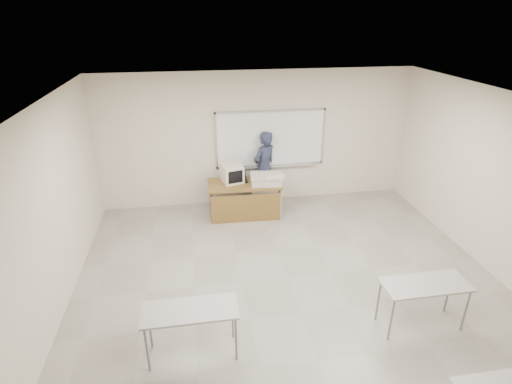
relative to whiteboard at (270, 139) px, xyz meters
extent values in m
cube|color=gray|center=(-0.30, -3.97, -1.49)|extent=(7.00, 8.00, 0.01)
cube|color=white|center=(0.00, 0.00, 0.02)|extent=(2.40, 0.03, 1.20)
cube|color=#B7BABC|center=(0.00, 0.00, 0.64)|extent=(2.48, 0.04, 0.04)
cube|color=#B7BABC|center=(0.00, 0.00, -0.60)|extent=(2.48, 0.04, 0.04)
cube|color=#B7BABC|center=(-1.22, 0.00, 0.02)|extent=(0.04, 0.04, 1.28)
cube|color=#B7BABC|center=(1.22, 0.00, 0.02)|extent=(0.04, 0.04, 1.28)
cube|color=#B7BABC|center=(0.00, -0.05, -0.64)|extent=(2.16, 0.07, 0.02)
cube|color=#9A9B96|center=(-1.90, -4.47, -0.77)|extent=(1.20, 0.50, 0.03)
cylinder|color=slate|center=(-2.45, -4.67, -1.13)|extent=(0.03, 0.03, 0.70)
cylinder|color=slate|center=(-1.35, -4.67, -1.13)|extent=(0.03, 0.03, 0.70)
cylinder|color=slate|center=(-2.45, -4.27, -1.13)|extent=(0.03, 0.03, 0.70)
cylinder|color=slate|center=(-1.35, -4.27, -1.13)|extent=(0.03, 0.03, 0.70)
cube|color=#9A9B96|center=(1.30, -4.47, -0.77)|extent=(1.20, 0.50, 0.03)
cylinder|color=slate|center=(0.75, -4.67, -1.13)|extent=(0.03, 0.03, 0.70)
cylinder|color=slate|center=(1.85, -4.67, -1.13)|extent=(0.03, 0.03, 0.70)
cylinder|color=slate|center=(0.75, -4.27, -1.13)|extent=(0.03, 0.03, 0.70)
cylinder|color=slate|center=(1.85, -4.27, -1.13)|extent=(0.03, 0.03, 0.70)
cube|color=brown|center=(-0.70, -0.67, -0.75)|extent=(1.55, 0.77, 0.04)
cube|color=brown|center=(-0.70, -1.04, -1.17)|extent=(1.47, 0.03, 0.63)
cylinder|color=#45281B|center=(-1.41, -1.00, -1.13)|extent=(0.06, 0.06, 0.71)
cylinder|color=#45281B|center=(0.01, -1.00, -1.13)|extent=(0.06, 0.06, 0.71)
cylinder|color=#45281B|center=(-1.41, -0.34, -1.13)|extent=(0.06, 0.06, 0.71)
cylinder|color=#45281B|center=(0.01, -0.34, -1.13)|extent=(0.06, 0.06, 0.71)
cube|color=#B7B5AE|center=(-0.23, -0.77, -1.03)|extent=(0.64, 0.46, 0.91)
cube|color=#B7B5AE|center=(-0.23, -0.77, -0.55)|extent=(0.68, 0.50, 0.04)
cube|color=beige|center=(-0.95, -0.52, -0.54)|extent=(0.40, 0.42, 0.38)
cube|color=beige|center=(-0.95, -0.75, -0.54)|extent=(0.42, 0.04, 0.40)
cube|color=black|center=(-0.95, -0.77, -0.54)|extent=(0.32, 0.01, 0.27)
cube|color=black|center=(-0.80, -0.57, -0.72)|extent=(0.37, 0.27, 0.02)
cube|color=black|center=(-0.80, -0.58, -0.71)|extent=(0.30, 0.15, 0.01)
cube|color=black|center=(-0.80, -0.40, -0.58)|extent=(0.37, 0.08, 0.25)
cube|color=#8493BE|center=(-0.80, -0.41, -0.58)|extent=(0.31, 0.06, 0.19)
ellipsoid|color=#B3B7BC|center=(-0.50, -0.62, -0.71)|extent=(0.09, 0.07, 0.03)
cube|color=beige|center=(-0.08, -0.89, -0.52)|extent=(0.44, 0.18, 0.02)
imported|color=black|center=(-0.16, -0.13, -0.62)|extent=(0.75, 0.69, 1.71)
camera|label=1|loc=(-1.72, -8.47, 2.67)|focal=28.00mm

